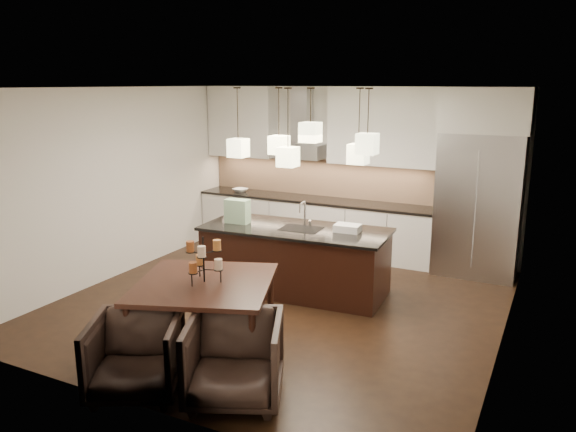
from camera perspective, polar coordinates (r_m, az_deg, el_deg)
The scene contains 37 objects.
floor at distance 7.56m, azimuth -0.69°, elevation -8.90°, with size 5.50×5.50×0.02m, color black.
ceiling at distance 6.99m, azimuth -0.75°, elevation 13.00°, with size 5.50×5.50×0.02m, color white.
wall_back at distance 9.64m, azimuth 6.83°, elevation 4.60°, with size 5.50×0.02×2.80m, color silver.
wall_front at distance 4.93m, azimuth -15.58°, elevation -4.30°, with size 5.50×0.02×2.80m, color silver.
wall_left at distance 8.74m, azimuth -17.06°, elevation 3.19°, with size 0.02×5.50×2.80m, color silver.
wall_right at distance 6.40m, azimuth 21.83°, elevation -0.75°, with size 0.02×5.50×2.80m, color silver.
refrigerator at distance 8.85m, azimuth 18.81°, elevation 1.05°, with size 1.20×0.72×2.15m, color #B7B7BA.
fridge_panel at distance 8.68m, azimuth 19.51°, elevation 10.11°, with size 1.26×0.72×0.65m, color silver.
lower_cabinets at distance 9.76m, azimuth 2.56°, elevation -0.97°, with size 4.21×0.62×0.88m, color silver.
countertop at distance 9.66m, azimuth 2.59°, elevation 1.68°, with size 4.21×0.66×0.04m, color black.
backsplash at distance 9.87m, azimuth 3.32°, elevation 3.90°, with size 4.21×0.02×0.63m, color tan.
upper_cab_left at distance 10.29m, azimuth -4.66°, elevation 9.54°, with size 1.25×0.35×1.25m, color silver.
upper_cab_right at distance 9.20m, azimuth 9.83°, elevation 8.94°, with size 1.86×0.35×1.25m, color silver.
hood_canopy at distance 9.69m, azimuth 1.13°, elevation 6.65°, with size 0.90×0.52×0.24m, color #B7B7BA.
hood_chimney at distance 9.74m, azimuth 1.43°, elevation 10.22°, with size 0.30×0.28×0.96m, color #B7B7BA.
fruit_bowl at distance 10.26m, azimuth -4.88°, elevation 2.63°, with size 0.26×0.26×0.06m, color silver.
island_body at distance 7.84m, azimuth 0.74°, elevation -4.59°, with size 2.49×1.00×0.88m, color black.
island_top at distance 7.71m, azimuth 0.75°, elevation -1.35°, with size 2.57×1.07×0.04m, color black.
faucet at distance 7.71m, azimuth 1.71°, elevation 0.25°, with size 0.10×0.24×0.38m, color silver, non-canonical shape.
tote_bag at distance 7.97m, azimuth -5.16°, elevation 0.49°, with size 0.34×0.18×0.34m, color #1D6A2E.
food_container at distance 7.54m, azimuth 6.07°, elevation -1.23°, with size 0.34×0.24×0.10m, color silver.
dining_table at distance 6.13m, azimuth -8.36°, elevation -10.25°, with size 1.38×1.38×0.83m, color black, non-canonical shape.
candelabra at distance 5.90m, azimuth -8.57°, elevation -4.39°, with size 0.40×0.40×0.49m, color black, non-canonical shape.
candle_a at distance 5.87m, azimuth -7.09°, elevation -4.88°, with size 0.08×0.08×0.11m, color beige.
candle_b at distance 6.05m, azimuth -8.95°, elevation -4.39°, with size 0.08×0.08×0.11m, color #BC7233.
candle_c at distance 5.81m, azimuth -9.63°, elevation -5.18°, with size 0.08×0.08×0.11m, color brown.
candle_d at distance 5.92m, azimuth -7.23°, elevation -2.94°, with size 0.08×0.08×0.11m, color #BC7233.
candle_e at distance 5.92m, azimuth -9.91°, elevation -3.05°, with size 0.08×0.08×0.11m, color brown.
candle_f at distance 5.72m, azimuth -8.76°, elevation -3.58°, with size 0.08×0.08×0.11m, color beige.
armchair_left at distance 5.57m, azimuth -15.24°, elevation -13.56°, with size 0.81×0.83×0.76m, color black.
armchair_right at distance 5.30m, azimuth -5.46°, elevation -14.29°, with size 0.85×0.88×0.80m, color black.
pendant_a at distance 7.99m, azimuth -5.07°, elevation 6.91°, with size 0.24×0.24×0.26m, color beige.
pendant_b at distance 7.94m, azimuth -0.92°, elevation 7.23°, with size 0.24×0.24×0.26m, color beige.
pendant_c at distance 7.40m, azimuth 2.29°, elevation 8.49°, with size 0.24×0.24×0.26m, color beige.
pendant_d at distance 7.40m, azimuth 7.15°, elevation 6.27°, with size 0.24×0.24×0.26m, color beige.
pendant_e at distance 7.09m, azimuth 8.05°, elevation 7.27°, with size 0.24×0.24×0.26m, color beige.
pendant_f at distance 7.42m, azimuth -0.01°, elevation 6.03°, with size 0.24×0.24×0.26m, color beige.
Camera 1 is at (3.20, -6.22, 2.86)m, focal length 35.00 mm.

